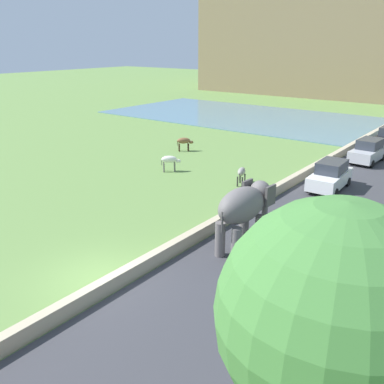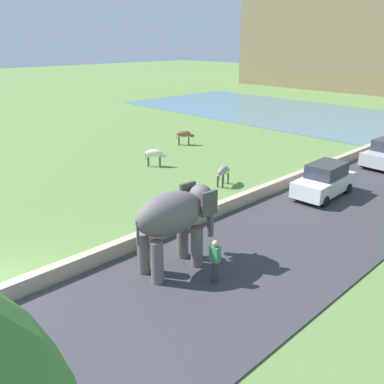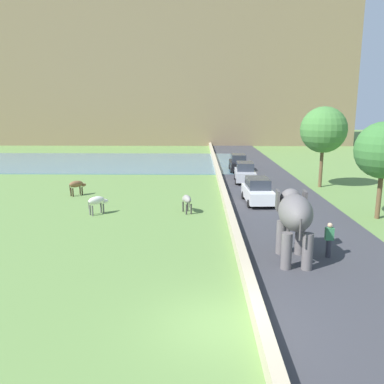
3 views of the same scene
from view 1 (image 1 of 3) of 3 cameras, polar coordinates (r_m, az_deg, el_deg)
The scene contains 12 objects.
ground_plane at distance 17.56m, azimuth -12.67°, elevation -10.99°, with size 220.00×220.00×0.00m, color #608442.
road_surface at distance 31.48m, azimuth 23.02°, elevation 1.75°, with size 7.00×120.00×0.06m, color #38383D.
barrier_wall at distance 30.66m, azimuth 15.28°, elevation 2.71°, with size 0.40×110.00×0.60m, color tan.
lake at distance 53.78m, azimuth 8.02°, elevation 9.89°, with size 36.00×18.00×0.08m, color slate.
elephant at distance 18.39m, azimuth 6.99°, elevation -2.14°, with size 1.59×3.51×2.99m.
person_beside_elephant at distance 18.40m, azimuth 11.81°, elevation -6.37°, with size 0.36×0.22×1.63m.
car_silver at distance 35.28m, azimuth 22.42°, elevation 5.07°, with size 1.94×4.07×1.80m.
car_white at distance 27.87m, azimuth 17.92°, elevation 2.08°, with size 1.93×4.07×1.80m.
cow_grey at distance 27.62m, azimuth 6.63°, elevation 2.63°, with size 0.77×1.42×1.15m.
cow_brown at distance 36.17m, azimuth -1.03°, elevation 6.76°, with size 1.20×1.23×1.15m.
cow_white at distance 30.35m, azimuth -2.97°, elevation 4.27°, with size 1.23×1.20×1.15m.
tree_mid at distance 7.02m, azimuth 18.42°, elevation -15.45°, with size 3.64×3.64×6.68m.
Camera 1 is at (11.94, -9.45, 8.74)m, focal length 40.04 mm.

